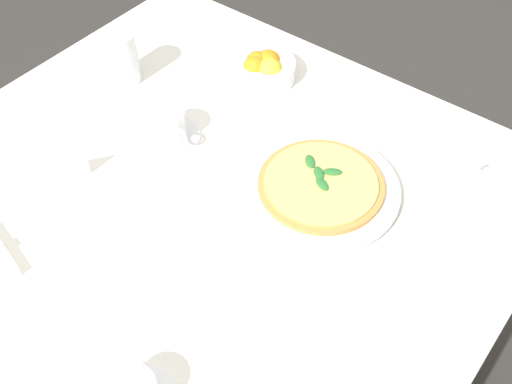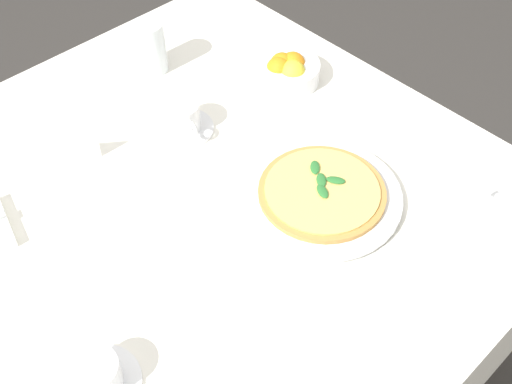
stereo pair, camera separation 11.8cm
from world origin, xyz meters
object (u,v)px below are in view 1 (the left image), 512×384
at_px(water_glass_near_left, 123,60).
at_px(citrus_bowl, 262,69).
at_px(coffee_cup_far_right, 168,127).
at_px(menu_card, 64,167).
at_px(coffee_cup_right_edge, 511,178).
at_px(pizza_plate, 320,189).
at_px(pizza, 321,184).

bearing_deg(water_glass_near_left, citrus_bowl, -51.65).
relative_size(coffee_cup_far_right, menu_card, 1.76).
height_order(water_glass_near_left, citrus_bowl, water_glass_near_left).
bearing_deg(coffee_cup_right_edge, citrus_bowl, 91.64).
xyz_separation_m(pizza_plate, menu_card, (-0.27, 0.41, 0.02)).
relative_size(water_glass_near_left, menu_card, 1.61).
height_order(pizza_plate, coffee_cup_far_right, coffee_cup_far_right).
height_order(coffee_cup_right_edge, water_glass_near_left, water_glass_near_left).
height_order(pizza, water_glass_near_left, water_glass_near_left).
relative_size(coffee_cup_right_edge, menu_card, 1.74).
bearing_deg(coffee_cup_far_right, citrus_bowl, -6.75).
height_order(coffee_cup_far_right, citrus_bowl, coffee_cup_far_right).
relative_size(pizza, water_glass_near_left, 1.98).
xyz_separation_m(pizza_plate, water_glass_near_left, (0.02, 0.54, 0.04)).
bearing_deg(menu_card, water_glass_near_left, 60.70).
height_order(coffee_cup_far_right, menu_card, coffee_cup_far_right).
height_order(pizza, menu_card, menu_card).
distance_m(pizza_plate, menu_card, 0.49).
xyz_separation_m(coffee_cup_far_right, water_glass_near_left, (0.08, 0.21, 0.02)).
distance_m(coffee_cup_right_edge, menu_card, 0.85).
relative_size(pizza_plate, coffee_cup_far_right, 2.29).
height_order(water_glass_near_left, menu_card, water_glass_near_left).
distance_m(water_glass_near_left, menu_card, 0.32).
bearing_deg(coffee_cup_far_right, pizza_plate, -79.16).
bearing_deg(water_glass_near_left, pizza, -92.01).
bearing_deg(water_glass_near_left, menu_card, -155.60).
xyz_separation_m(pizza, coffee_cup_far_right, (-0.06, 0.33, 0.01)).
relative_size(pizza, coffee_cup_far_right, 1.81).
bearing_deg(menu_card, coffee_cup_far_right, 14.93).
distance_m(coffee_cup_right_edge, citrus_bowl, 0.58).
distance_m(pizza_plate, coffee_cup_right_edge, 0.36).
relative_size(coffee_cup_right_edge, water_glass_near_left, 1.08).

